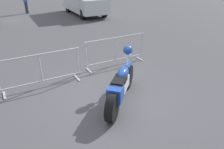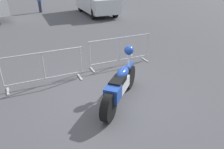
{
  "view_description": "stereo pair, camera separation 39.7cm",
  "coord_description": "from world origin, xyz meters",
  "px_view_note": "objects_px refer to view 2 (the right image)",
  "views": [
    {
      "loc": [
        -3.11,
        -4.29,
        3.3
      ],
      "look_at": [
        0.11,
        0.02,
        0.65
      ],
      "focal_mm": 35.0,
      "sensor_mm": 36.0,
      "label": 1
    },
    {
      "loc": [
        -2.78,
        -4.51,
        3.3
      ],
      "look_at": [
        0.11,
        0.02,
        0.65
      ],
      "focal_mm": 35.0,
      "sensor_mm": 36.0,
      "label": 2
    }
  ],
  "objects_px": {
    "motorcycle": "(120,85)",
    "crowd_barrier_far": "(120,51)",
    "pedestrian": "(39,0)",
    "crowd_barrier_near": "(44,68)"
  },
  "relations": [
    {
      "from": "motorcycle",
      "to": "crowd_barrier_far",
      "type": "relative_size",
      "value": 0.83
    },
    {
      "from": "crowd_barrier_far",
      "to": "motorcycle",
      "type": "bearing_deg",
      "value": -124.51
    },
    {
      "from": "motorcycle",
      "to": "pedestrian",
      "type": "xyz_separation_m",
      "value": [
        2.0,
        14.33,
        0.4
      ]
    },
    {
      "from": "motorcycle",
      "to": "crowd_barrier_far",
      "type": "height_order",
      "value": "motorcycle"
    },
    {
      "from": "motorcycle",
      "to": "crowd_barrier_near",
      "type": "height_order",
      "value": "motorcycle"
    },
    {
      "from": "pedestrian",
      "to": "crowd_barrier_far",
      "type": "bearing_deg",
      "value": -11.85
    },
    {
      "from": "crowd_barrier_near",
      "to": "motorcycle",
      "type": "bearing_deg",
      "value": -55.51
    },
    {
      "from": "motorcycle",
      "to": "pedestrian",
      "type": "distance_m",
      "value": 14.47
    },
    {
      "from": "crowd_barrier_near",
      "to": "pedestrian",
      "type": "distance_m",
      "value": 12.75
    },
    {
      "from": "motorcycle",
      "to": "crowd_barrier_near",
      "type": "relative_size",
      "value": 0.83
    }
  ]
}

